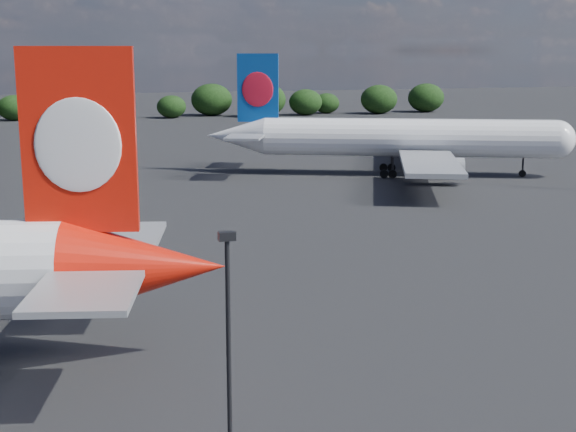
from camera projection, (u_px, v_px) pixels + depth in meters
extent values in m
plane|color=black|center=(24.00, 211.00, 88.01)|extent=(500.00, 500.00, 0.00)
cone|color=red|center=(146.00, 267.00, 44.32)|extent=(9.84, 7.38, 5.51)
cube|color=red|center=(79.00, 141.00, 42.71)|extent=(6.02, 1.93, 9.91)
ellipsoid|color=white|center=(78.00, 145.00, 42.43)|extent=(4.55, 1.28, 5.07)
ellipsoid|color=white|center=(80.00, 144.00, 43.07)|extent=(4.55, 1.28, 5.07)
cube|color=#9B9DA2|center=(84.00, 293.00, 38.19)|extent=(6.34, 7.57, 0.33)
cube|color=#9B9DA2|center=(122.00, 236.00, 50.03)|extent=(6.34, 7.57, 0.33)
cylinder|color=white|center=(408.00, 138.00, 112.30)|extent=(39.32, 20.30, 5.31)
sphere|color=white|center=(556.00, 139.00, 110.27)|extent=(6.93, 6.93, 5.31)
cone|color=white|center=(236.00, 136.00, 114.75)|extent=(9.88, 8.15, 5.31)
cube|color=#0D4398|center=(258.00, 88.00, 113.06)|extent=(5.60, 2.72, 9.56)
ellipsoid|color=red|center=(258.00, 89.00, 112.79)|extent=(4.20, 1.90, 4.88)
ellipsoid|color=red|center=(258.00, 89.00, 113.41)|extent=(4.20, 1.90, 4.88)
cube|color=#9B9DA2|center=(244.00, 137.00, 108.77)|extent=(6.85, 7.71, 0.32)
cube|color=#9B9DA2|center=(257.00, 129.00, 120.14)|extent=(6.85, 7.71, 0.32)
cube|color=#9B9DA2|center=(430.00, 163.00, 98.99)|extent=(14.48, 22.26, 0.58)
cube|color=#9B9DA2|center=(418.00, 139.00, 125.88)|extent=(14.48, 22.26, 0.58)
cylinder|color=#9B9DA2|center=(443.00, 168.00, 104.22)|extent=(6.00, 4.68, 2.87)
cube|color=#9B9DA2|center=(443.00, 163.00, 104.07)|extent=(2.28, 1.19, 1.27)
cylinder|color=#9B9DA2|center=(433.00, 152.00, 120.77)|extent=(6.00, 4.68, 2.87)
cube|color=#9B9DA2|center=(434.00, 147.00, 120.62)|extent=(2.28, 1.19, 1.27)
cylinder|color=black|center=(393.00, 167.00, 110.16)|extent=(0.39, 0.39, 2.65)
cylinder|color=black|center=(393.00, 174.00, 110.37)|extent=(1.26, 0.89, 1.17)
cylinder|color=black|center=(384.00, 174.00, 110.49)|extent=(1.26, 0.89, 1.17)
cylinder|color=black|center=(392.00, 161.00, 116.37)|extent=(0.39, 0.39, 2.65)
cylinder|color=black|center=(391.00, 168.00, 116.57)|extent=(1.26, 0.89, 1.17)
cylinder|color=black|center=(383.00, 167.00, 116.69)|extent=(1.26, 0.89, 1.17)
cylinder|color=black|center=(523.00, 166.00, 111.46)|extent=(0.33, 0.33, 2.65)
cylinder|color=black|center=(522.00, 173.00, 111.68)|extent=(1.03, 0.71, 0.96)
cylinder|color=black|center=(230.00, 407.00, 26.62)|extent=(0.16, 0.16, 11.34)
cube|color=black|center=(227.00, 236.00, 25.45)|extent=(0.55, 0.30, 0.28)
cube|color=yellow|center=(84.00, 103.00, 205.08)|extent=(5.00, 0.30, 3.00)
cylinder|color=gray|center=(85.00, 114.00, 205.63)|extent=(0.30, 0.30, 2.50)
ellipsoid|color=black|center=(14.00, 108.00, 200.88)|extent=(8.32, 7.04, 6.40)
ellipsoid|color=black|center=(77.00, 105.00, 204.37)|extent=(9.26, 7.83, 7.12)
ellipsoid|color=black|center=(113.00, 106.00, 203.63)|extent=(9.16, 7.75, 7.04)
ellipsoid|color=black|center=(171.00, 107.00, 208.65)|extent=(7.66, 6.48, 5.89)
ellipsoid|color=black|center=(212.00, 100.00, 216.00)|extent=(11.18, 9.46, 8.60)
ellipsoid|color=black|center=(264.00, 100.00, 212.43)|extent=(11.68, 9.88, 8.98)
ellipsoid|color=black|center=(306.00, 102.00, 217.75)|extent=(9.16, 7.75, 7.04)
ellipsoid|color=black|center=(326.00, 103.00, 224.25)|extent=(7.34, 6.21, 5.64)
ellipsoid|color=black|center=(379.00, 99.00, 222.48)|extent=(10.40, 8.80, 8.00)
ellipsoid|color=black|center=(426.00, 98.00, 228.93)|extent=(10.57, 8.95, 8.13)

